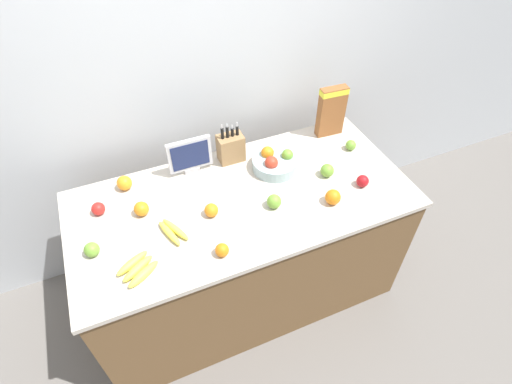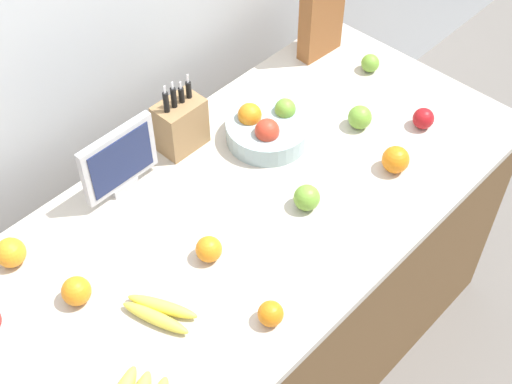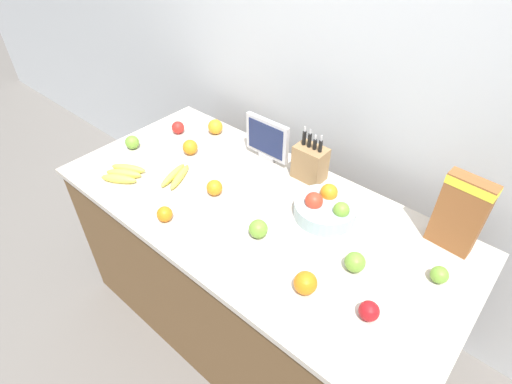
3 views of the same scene
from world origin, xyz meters
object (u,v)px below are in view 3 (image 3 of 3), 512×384
(small_monitor, at_px, (267,139))
(apple_leftmost, at_px, (439,275))
(fruit_bowl, at_px, (325,208))
(apple_middle, at_px, (178,128))
(cereal_box, at_px, (461,212))
(orange_front_left, at_px, (165,214))
(apple_rear, at_px, (132,142))
(orange_front_right, at_px, (215,127))
(orange_front_center, at_px, (214,188))
(apple_near_bananas, at_px, (355,262))
(knife_block, at_px, (310,163))
(apple_front, at_px, (258,229))
(banana_bunch_left, at_px, (124,174))
(banana_bunch_right, at_px, (176,176))
(apple_rightmost, at_px, (369,311))
(orange_by_cereal, at_px, (190,147))
(orange_mid_left, at_px, (305,283))

(small_monitor, xyz_separation_m, apple_leftmost, (0.98, -0.19, -0.09))
(fruit_bowl, relative_size, apple_middle, 3.81)
(small_monitor, distance_m, fruit_bowl, 0.50)
(cereal_box, relative_size, orange_front_left, 4.88)
(apple_rear, distance_m, orange_front_right, 0.46)
(apple_rear, bearing_deg, apple_leftmost, 7.30)
(cereal_box, height_order, apple_leftmost, cereal_box)
(orange_front_right, xyz_separation_m, orange_front_center, (0.39, -0.39, -0.00))
(orange_front_left, xyz_separation_m, orange_front_center, (0.04, 0.27, 0.00))
(apple_near_bananas, relative_size, apple_middle, 1.11)
(apple_near_bananas, distance_m, orange_front_left, 0.81)
(apple_leftmost, distance_m, orange_front_center, 1.00)
(knife_block, xyz_separation_m, orange_front_center, (-0.26, -0.39, -0.05))
(apple_front, height_order, orange_front_right, orange_front_right)
(apple_leftmost, xyz_separation_m, orange_front_right, (-1.37, 0.20, 0.01))
(small_monitor, xyz_separation_m, apple_middle, (-0.55, -0.13, -0.09))
(cereal_box, height_order, apple_near_bananas, cereal_box)
(banana_bunch_left, relative_size, orange_front_right, 2.52)
(fruit_bowl, bearing_deg, apple_rear, -167.98)
(apple_front, xyz_separation_m, orange_front_left, (-0.37, -0.19, -0.01))
(banana_bunch_left, height_order, banana_bunch_right, banana_bunch_left)
(banana_bunch_left, relative_size, apple_rightmost, 3.01)
(knife_block, distance_m, apple_middle, 0.82)
(apple_middle, bearing_deg, apple_near_bananas, -9.69)
(cereal_box, relative_size, apple_middle, 4.70)
(cereal_box, bearing_deg, apple_rightmost, -95.22)
(banana_bunch_right, distance_m, orange_front_left, 0.29)
(apple_front, xyz_separation_m, orange_front_right, (-0.72, 0.46, 0.00))
(apple_leftmost, bearing_deg, orange_by_cereal, -178.51)
(knife_block, distance_m, orange_by_cereal, 0.65)
(knife_block, distance_m, cereal_box, 0.69)
(apple_middle, bearing_deg, small_monitor, 12.91)
(banana_bunch_right, bearing_deg, cereal_box, 20.35)
(cereal_box, distance_m, apple_rear, 1.62)
(cereal_box, distance_m, banana_bunch_right, 1.26)
(apple_near_bananas, height_order, apple_leftmost, apple_near_bananas)
(banana_bunch_right, relative_size, orange_by_cereal, 2.65)
(cereal_box, bearing_deg, orange_front_left, -142.72)
(orange_front_left, distance_m, orange_front_right, 0.74)
(fruit_bowl, bearing_deg, orange_front_left, -136.50)
(apple_rear, bearing_deg, orange_front_left, -23.16)
(apple_front, bearing_deg, knife_block, 98.87)
(knife_block, relative_size, small_monitor, 1.05)
(orange_by_cereal, bearing_deg, cereal_box, 10.50)
(apple_rightmost, height_order, apple_front, apple_front)
(banana_bunch_left, bearing_deg, cereal_box, 23.31)
(fruit_bowl, xyz_separation_m, apple_front, (-0.14, -0.29, -0.00))
(apple_leftmost, bearing_deg, orange_mid_left, -133.95)
(orange_by_cereal, bearing_deg, apple_front, -18.67)
(banana_bunch_right, height_order, apple_leftmost, apple_leftmost)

